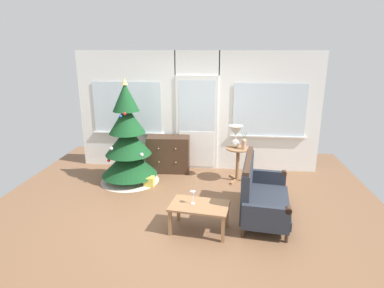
{
  "coord_description": "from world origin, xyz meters",
  "views": [
    {
      "loc": [
        0.59,
        -4.77,
        2.58
      ],
      "look_at": [
        0.05,
        0.55,
        1.0
      ],
      "focal_mm": 30.24,
      "sensor_mm": 36.0,
      "label": 1
    }
  ],
  "objects_px": {
    "table_lamp": "(236,133)",
    "flower_vase": "(244,143)",
    "christmas_tree": "(128,145)",
    "coffee_table": "(199,209)",
    "wine_glass": "(193,195)",
    "side_table": "(238,158)",
    "settee_sofa": "(259,194)",
    "dresser_cabinet": "(168,154)",
    "gift_box": "(149,181)"
  },
  "relations": [
    {
      "from": "christmas_tree",
      "to": "flower_vase",
      "type": "height_order",
      "value": "christmas_tree"
    },
    {
      "from": "christmas_tree",
      "to": "gift_box",
      "type": "xyz_separation_m",
      "value": [
        0.45,
        -0.22,
        -0.65
      ]
    },
    {
      "from": "dresser_cabinet",
      "to": "coffee_table",
      "type": "xyz_separation_m",
      "value": [
        0.86,
        -2.34,
        -0.04
      ]
    },
    {
      "from": "coffee_table",
      "to": "flower_vase",
      "type": "bearing_deg",
      "value": 69.37
    },
    {
      "from": "flower_vase",
      "to": "coffee_table",
      "type": "distance_m",
      "value": 2.08
    },
    {
      "from": "coffee_table",
      "to": "wine_glass",
      "type": "xyz_separation_m",
      "value": [
        -0.1,
        0.03,
        0.2
      ]
    },
    {
      "from": "side_table",
      "to": "table_lamp",
      "type": "bearing_deg",
      "value": 146.31
    },
    {
      "from": "christmas_tree",
      "to": "coffee_table",
      "type": "distance_m",
      "value": 2.35
    },
    {
      "from": "table_lamp",
      "to": "wine_glass",
      "type": "height_order",
      "value": "table_lamp"
    },
    {
      "from": "settee_sofa",
      "to": "wine_glass",
      "type": "bearing_deg",
      "value": -153.17
    },
    {
      "from": "coffee_table",
      "to": "wine_glass",
      "type": "distance_m",
      "value": 0.23
    },
    {
      "from": "side_table",
      "to": "coffee_table",
      "type": "xyz_separation_m",
      "value": [
        -0.61,
        -1.95,
        -0.14
      ]
    },
    {
      "from": "flower_vase",
      "to": "wine_glass",
      "type": "bearing_deg",
      "value": -113.53
    },
    {
      "from": "settee_sofa",
      "to": "dresser_cabinet",
      "type": "bearing_deg",
      "value": 134.4
    },
    {
      "from": "settee_sofa",
      "to": "flower_vase",
      "type": "height_order",
      "value": "flower_vase"
    },
    {
      "from": "wine_glass",
      "to": "christmas_tree",
      "type": "bearing_deg",
      "value": 130.6
    },
    {
      "from": "side_table",
      "to": "table_lamp",
      "type": "distance_m",
      "value": 0.49
    },
    {
      "from": "side_table",
      "to": "gift_box",
      "type": "xyz_separation_m",
      "value": [
        -1.72,
        -0.45,
        -0.4
      ]
    },
    {
      "from": "settee_sofa",
      "to": "coffee_table",
      "type": "xyz_separation_m",
      "value": [
        -0.91,
        -0.54,
        -0.02
      ]
    },
    {
      "from": "flower_vase",
      "to": "settee_sofa",
      "type": "bearing_deg",
      "value": -81.95
    },
    {
      "from": "side_table",
      "to": "coffee_table",
      "type": "relative_size",
      "value": 0.77
    },
    {
      "from": "christmas_tree",
      "to": "side_table",
      "type": "height_order",
      "value": "christmas_tree"
    },
    {
      "from": "christmas_tree",
      "to": "coffee_table",
      "type": "height_order",
      "value": "christmas_tree"
    },
    {
      "from": "christmas_tree",
      "to": "side_table",
      "type": "bearing_deg",
      "value": 6.13
    },
    {
      "from": "side_table",
      "to": "flower_vase",
      "type": "xyz_separation_m",
      "value": [
        0.1,
        -0.06,
        0.32
      ]
    },
    {
      "from": "side_table",
      "to": "coffee_table",
      "type": "distance_m",
      "value": 2.05
    },
    {
      "from": "coffee_table",
      "to": "gift_box",
      "type": "height_order",
      "value": "coffee_table"
    },
    {
      "from": "table_lamp",
      "to": "wine_glass",
      "type": "bearing_deg",
      "value": -108.36
    },
    {
      "from": "dresser_cabinet",
      "to": "settee_sofa",
      "type": "bearing_deg",
      "value": -45.6
    },
    {
      "from": "settee_sofa",
      "to": "gift_box",
      "type": "xyz_separation_m",
      "value": [
        -2.01,
        0.96,
        -0.28
      ]
    },
    {
      "from": "coffee_table",
      "to": "gift_box",
      "type": "relative_size",
      "value": 4.74
    },
    {
      "from": "christmas_tree",
      "to": "table_lamp",
      "type": "distance_m",
      "value": 2.13
    },
    {
      "from": "side_table",
      "to": "table_lamp",
      "type": "xyz_separation_m",
      "value": [
        -0.06,
        0.04,
        0.49
      ]
    },
    {
      "from": "dresser_cabinet",
      "to": "wine_glass",
      "type": "distance_m",
      "value": 2.44
    },
    {
      "from": "table_lamp",
      "to": "gift_box",
      "type": "bearing_deg",
      "value": -163.41
    },
    {
      "from": "side_table",
      "to": "wine_glass",
      "type": "bearing_deg",
      "value": -110.3
    },
    {
      "from": "settee_sofa",
      "to": "coffee_table",
      "type": "distance_m",
      "value": 1.05
    },
    {
      "from": "dresser_cabinet",
      "to": "gift_box",
      "type": "height_order",
      "value": "dresser_cabinet"
    },
    {
      "from": "side_table",
      "to": "flower_vase",
      "type": "bearing_deg",
      "value": -30.96
    },
    {
      "from": "settee_sofa",
      "to": "side_table",
      "type": "relative_size",
      "value": 2.23
    },
    {
      "from": "christmas_tree",
      "to": "table_lamp",
      "type": "height_order",
      "value": "christmas_tree"
    },
    {
      "from": "table_lamp",
      "to": "wine_glass",
      "type": "xyz_separation_m",
      "value": [
        -0.65,
        -1.96,
        -0.42
      ]
    },
    {
      "from": "settee_sofa",
      "to": "flower_vase",
      "type": "xyz_separation_m",
      "value": [
        -0.19,
        1.36,
        0.44
      ]
    },
    {
      "from": "wine_glass",
      "to": "coffee_table",
      "type": "bearing_deg",
      "value": -16.72
    },
    {
      "from": "dresser_cabinet",
      "to": "settee_sofa",
      "type": "relative_size",
      "value": 0.6
    },
    {
      "from": "wine_glass",
      "to": "settee_sofa",
      "type": "bearing_deg",
      "value": 26.83
    },
    {
      "from": "table_lamp",
      "to": "flower_vase",
      "type": "xyz_separation_m",
      "value": [
        0.16,
        -0.1,
        -0.17
      ]
    },
    {
      "from": "side_table",
      "to": "wine_glass",
      "type": "distance_m",
      "value": 2.05
    },
    {
      "from": "wine_glass",
      "to": "dresser_cabinet",
      "type": "bearing_deg",
      "value": 108.27
    },
    {
      "from": "christmas_tree",
      "to": "wine_glass",
      "type": "distance_m",
      "value": 2.24
    }
  ]
}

